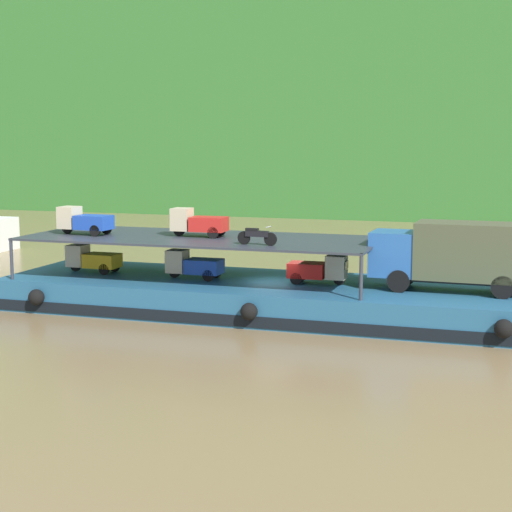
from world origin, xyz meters
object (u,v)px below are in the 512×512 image
at_px(covered_lorry, 453,254).
at_px(motorcycle_upper_port, 257,236).
at_px(mini_truck_upper_stern, 84,221).
at_px(cargo_barge, 275,297).
at_px(mini_truck_upper_mid, 198,223).
at_px(mini_truck_lower_mid, 319,269).
at_px(mini_truck_lower_aft, 193,265).
at_px(mini_truck_lower_stern, 92,259).

xyz_separation_m(covered_lorry, motorcycle_upper_port, (-8.51, -2.03, 0.74)).
bearing_deg(mini_truck_upper_stern, cargo_barge, 3.87).
bearing_deg(mini_truck_upper_mid, cargo_barge, -3.64).
xyz_separation_m(mini_truck_upper_mid, motorcycle_upper_port, (3.74, -2.22, -0.26)).
bearing_deg(cargo_barge, mini_truck_lower_mid, 3.88).
relative_size(mini_truck_lower_aft, motorcycle_upper_port, 1.45).
relative_size(covered_lorry, motorcycle_upper_port, 4.16).
xyz_separation_m(mini_truck_lower_aft, mini_truck_upper_stern, (-5.75, -0.33, 2.00)).
relative_size(cargo_barge, mini_truck_lower_aft, 9.60).
distance_m(cargo_barge, mini_truck_lower_stern, 9.78).
bearing_deg(cargo_barge, mini_truck_upper_mid, 176.36).
relative_size(mini_truck_lower_stern, mini_truck_lower_aft, 1.00).
bearing_deg(mini_truck_lower_mid, mini_truck_lower_stern, -178.73).
bearing_deg(mini_truck_lower_stern, covered_lorry, 0.61).
relative_size(cargo_barge, covered_lorry, 3.34).
xyz_separation_m(mini_truck_lower_aft, mini_truck_lower_mid, (6.14, 0.48, 0.00)).
relative_size(mini_truck_upper_stern, motorcycle_upper_port, 1.47).
distance_m(mini_truck_lower_mid, motorcycle_upper_port, 3.63).
relative_size(mini_truck_lower_stern, motorcycle_upper_port, 1.45).
height_order(cargo_barge, covered_lorry, covered_lorry).
bearing_deg(cargo_barge, covered_lorry, 0.50).
bearing_deg(mini_truck_lower_stern, mini_truck_upper_stern, -101.70).
distance_m(mini_truck_lower_aft, motorcycle_upper_port, 4.45).
height_order(mini_truck_lower_aft, mini_truck_upper_stern, mini_truck_upper_stern).
height_order(covered_lorry, mini_truck_lower_aft, covered_lorry).
height_order(covered_lorry, mini_truck_lower_mid, covered_lorry).
bearing_deg(motorcycle_upper_port, mini_truck_lower_mid, 41.40).
relative_size(cargo_barge, mini_truck_lower_stern, 9.60).
height_order(mini_truck_lower_aft, mini_truck_upper_mid, mini_truck_upper_mid).
relative_size(covered_lorry, mini_truck_upper_mid, 2.85).
bearing_deg(mini_truck_upper_mid, mini_truck_upper_stern, -170.96).
bearing_deg(mini_truck_upper_mid, mini_truck_lower_mid, -1.05).
distance_m(cargo_barge, covered_lorry, 8.59).
height_order(mini_truck_lower_mid, motorcycle_upper_port, motorcycle_upper_port).
relative_size(mini_truck_lower_mid, mini_truck_upper_mid, 1.00).
height_order(mini_truck_lower_mid, mini_truck_upper_mid, mini_truck_upper_mid).
relative_size(mini_truck_lower_stern, mini_truck_upper_stern, 0.99).
bearing_deg(mini_truck_upper_stern, mini_truck_lower_stern, 78.30).
distance_m(mini_truck_lower_aft, mini_truck_upper_stern, 6.09).
xyz_separation_m(covered_lorry, mini_truck_lower_aft, (-12.27, -0.41, -1.00)).
bearing_deg(mini_truck_lower_stern, mini_truck_lower_mid, 1.27).
xyz_separation_m(cargo_barge, mini_truck_lower_aft, (-4.04, -0.33, 1.44)).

